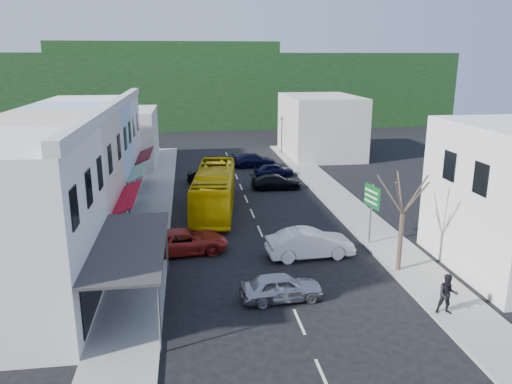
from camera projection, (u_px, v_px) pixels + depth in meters
name	position (u px, v px, depth m)	size (l,w,h in m)	color
ground	(270.00, 254.00, 29.74)	(120.00, 120.00, 0.00)	black
sidewalk_left	(152.00, 209.00, 38.29)	(3.00, 52.00, 0.15)	gray
sidewalk_right	(341.00, 201.00, 40.27)	(3.00, 52.00, 0.15)	gray
shopfront_row	(65.00, 176.00, 31.82)	(8.25, 30.00, 8.00)	silver
distant_block_left	(118.00, 138.00, 53.18)	(8.00, 10.00, 6.00)	#B7B2A8
distant_block_right	(320.00, 126.00, 58.96)	(8.00, 12.00, 7.00)	#B7B2A8
hillside	(203.00, 84.00, 90.02)	(80.00, 26.00, 14.00)	black
bus	(214.00, 190.00, 37.84)	(2.50, 11.60, 3.10)	yellow
car_silver	(282.00, 287.00, 23.89)	(1.80, 4.40, 1.40)	#AEAEB3
car_white	(310.00, 246.00, 29.08)	(1.80, 4.40, 1.40)	white
car_red	(185.00, 241.00, 29.73)	(1.90, 4.60, 1.40)	maroon
car_black_near	(276.00, 181.00, 44.12)	(1.84, 4.50, 1.40)	black
car_navy_mid	(274.00, 170.00, 48.75)	(1.80, 4.40, 1.40)	black
car_black_far	(209.00, 175.00, 46.42)	(1.80, 4.40, 1.40)	black
car_navy_far	(254.00, 160.00, 53.12)	(1.84, 4.50, 1.40)	black
pedestrian_left	(126.00, 237.00, 29.64)	(0.60, 0.40, 1.70)	black
pedestrian_right	(447.00, 296.00, 22.27)	(0.70, 0.44, 1.70)	black
direction_sign	(371.00, 215.00, 30.66)	(0.48, 1.76, 3.90)	#0B541D
street_tree	(402.00, 214.00, 26.34)	(2.22, 2.22, 6.62)	#3A2D23
traffic_signal	(282.00, 135.00, 59.80)	(0.65, 0.99, 4.56)	black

